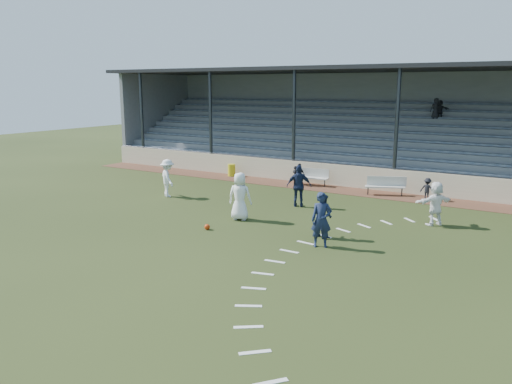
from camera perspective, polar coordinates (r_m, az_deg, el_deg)
ground at (r=18.57m, az=-4.04°, el=-5.31°), size 90.00×90.00×0.00m
cinder_track at (r=27.52m, az=8.70°, el=0.34°), size 34.00×2.00×0.02m
retaining_wall at (r=28.37m, az=9.56°, el=1.88°), size 34.00×0.18×1.20m
bench_left at (r=28.35m, az=6.35°, el=1.93°), size 2.03×0.61×0.95m
bench_right at (r=26.50m, az=14.63°, el=0.90°), size 1.99×1.23×0.95m
trash_bin at (r=31.05m, az=-2.81°, el=2.51°), size 0.47×0.47×0.75m
football at (r=19.67m, az=-5.60°, el=-3.99°), size 0.22×0.22×0.22m
player_white_lead at (r=20.84m, az=-1.86°, el=-0.49°), size 1.12×0.89×2.01m
player_navy_lead at (r=17.47m, az=7.48°, el=-3.17°), size 0.84×0.74×1.95m
player_navy_mid at (r=18.67m, az=7.64°, el=-2.67°), size 1.00×0.94×1.64m
player_white_wing at (r=25.63m, az=-10.05°, el=1.58°), size 1.42×1.26×1.90m
player_navy_wing at (r=23.21m, az=4.94°, el=0.69°), size 1.24×0.91×1.95m
player_white_back at (r=21.32m, az=19.84°, el=-1.23°), size 1.47×1.61×1.79m
sub_left_near at (r=28.40m, az=4.53°, el=1.92°), size 0.44×0.34×1.07m
sub_left_far at (r=28.13m, az=4.98°, el=2.01°), size 0.78×0.44×1.25m
sub_right at (r=25.87m, az=18.99°, el=0.33°), size 0.74×0.47×1.10m
grandstand at (r=32.53m, az=12.79°, el=5.88°), size 34.60×9.00×6.61m
penalty_arc at (r=16.63m, az=7.73°, el=-7.46°), size 3.89×14.63×0.01m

